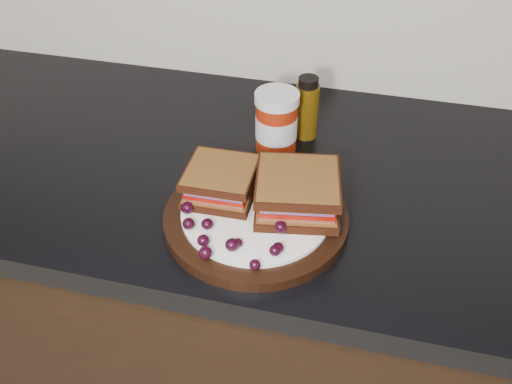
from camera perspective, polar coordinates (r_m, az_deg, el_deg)
base_cabinets at (r=1.38m, az=-10.71°, el=-11.64°), size 3.96×0.58×0.86m
countertop at (r=1.07m, az=-13.56°, el=3.64°), size 3.98×0.60×0.04m
plate at (r=0.87m, az=0.00°, el=-2.60°), size 0.28×0.28×0.02m
sandwich_left at (r=0.87m, az=-3.54°, el=1.04°), size 0.11×0.11×0.05m
sandwich_right at (r=0.85m, az=4.16°, el=-0.03°), size 0.14×0.14×0.06m
grape_0 at (r=0.83m, az=-6.76°, el=-3.16°), size 0.02×0.02×0.02m
grape_1 at (r=0.83m, az=-4.90°, el=-3.21°), size 0.02×0.02×0.02m
grape_2 at (r=0.80m, az=-5.29°, el=-4.85°), size 0.02×0.02×0.02m
grape_3 at (r=0.78m, az=-5.07°, el=-6.06°), size 0.02×0.02×0.02m
grape_4 at (r=0.79m, az=-2.43°, el=-5.29°), size 0.02×0.02×0.02m
grape_5 at (r=0.80m, az=-1.84°, el=-5.10°), size 0.01×0.01×0.01m
grape_6 at (r=0.77m, az=-0.11°, el=-7.28°), size 0.02×0.02×0.01m
grape_7 at (r=0.79m, az=1.91°, el=-5.87°), size 0.02×0.02×0.02m
grape_8 at (r=0.79m, az=2.21°, el=-5.59°), size 0.02×0.02×0.02m
grape_9 at (r=0.82m, az=2.48°, el=-3.50°), size 0.02×0.02×0.02m
grape_10 at (r=0.83m, az=5.17°, el=-2.90°), size 0.02×0.02×0.02m
grape_11 at (r=0.84m, az=4.45°, el=-2.21°), size 0.02×0.02×0.02m
grape_12 at (r=0.85m, az=6.00°, el=-1.91°), size 0.02×0.02×0.01m
grape_13 at (r=0.88m, az=5.89°, el=0.11°), size 0.02×0.02×0.02m
grape_14 at (r=0.91m, az=-2.14°, el=1.75°), size 0.02×0.02×0.02m
grape_15 at (r=0.88m, az=-2.87°, el=0.14°), size 0.02×0.02×0.02m
grape_16 at (r=0.88m, az=-5.03°, el=0.13°), size 0.02×0.02×0.01m
grape_17 at (r=0.87m, az=-5.04°, el=-0.57°), size 0.02×0.02×0.02m
grape_18 at (r=0.85m, az=-6.88°, el=-1.57°), size 0.02×0.02×0.02m
grape_19 at (r=0.91m, az=-2.79°, el=1.50°), size 0.02×0.02×0.02m
grape_20 at (r=0.87m, az=-3.35°, el=-0.28°), size 0.02×0.02×0.02m
grape_21 at (r=0.87m, az=-4.14°, el=-0.85°), size 0.01×0.01×0.01m
condiment_jar at (r=0.99m, az=2.06°, el=7.00°), size 0.09×0.09×0.11m
oil_bottle at (r=1.03m, az=5.11°, el=8.43°), size 0.04×0.04×0.12m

